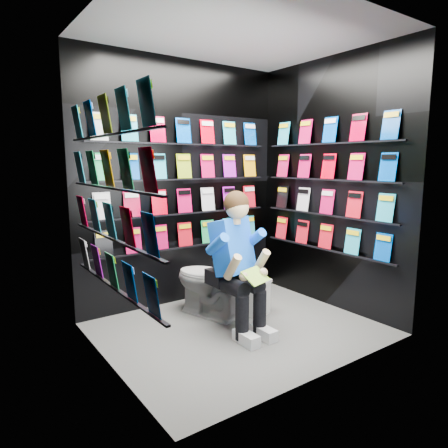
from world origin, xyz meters
TOP-DOWN VIEW (x-y plane):
  - floor at (0.00, 0.00)m, footprint 2.40×2.40m
  - ceiling at (0.00, 0.00)m, footprint 2.40×2.40m
  - wall_back at (0.00, 1.00)m, footprint 2.40×0.04m
  - wall_front at (0.00, -1.00)m, footprint 2.40×0.04m
  - wall_left at (-1.20, 0.00)m, footprint 0.04×2.00m
  - wall_right at (1.20, 0.00)m, footprint 0.04×2.00m
  - comics_back at (0.00, 0.97)m, footprint 2.10×0.06m
  - comics_left at (-1.17, 0.00)m, footprint 0.06×1.70m
  - comics_right at (1.17, 0.00)m, footprint 0.06×1.70m
  - toilet at (-0.03, 0.46)m, footprint 0.63×0.84m
  - longbox at (0.34, 0.30)m, footprint 0.38×0.49m
  - longbox_lid at (0.34, 0.30)m, footprint 0.41×0.51m
  - reader at (-0.03, 0.08)m, footprint 0.71×0.87m
  - held_comic at (-0.03, -0.27)m, footprint 0.29×0.22m

SIDE VIEW (x-z plane):
  - floor at x=0.00m, z-range 0.00..0.00m
  - longbox at x=0.34m, z-range 0.00..0.32m
  - longbox_lid at x=0.34m, z-range 0.32..0.35m
  - toilet at x=-0.03m, z-range 0.00..0.73m
  - held_comic at x=-0.03m, z-range 0.53..0.63m
  - reader at x=-0.03m, z-range 0.08..1.45m
  - wall_back at x=0.00m, z-range 0.00..2.60m
  - wall_front at x=0.00m, z-range 0.00..2.60m
  - wall_left at x=-1.20m, z-range 0.00..2.60m
  - wall_right at x=1.20m, z-range 0.00..2.60m
  - comics_back at x=0.00m, z-range 0.62..1.99m
  - comics_left at x=-1.17m, z-range 0.62..1.99m
  - comics_right at x=1.17m, z-range 0.62..1.99m
  - ceiling at x=0.00m, z-range 2.60..2.60m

